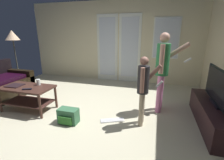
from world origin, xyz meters
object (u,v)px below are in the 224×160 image
at_px(loose_keyboard, 112,120).
at_px(tv_remote_black, 27,89).
at_px(person_adult, 163,66).
at_px(backpack, 68,116).
at_px(person_child, 143,86).
at_px(floor_lamp, 13,38).
at_px(cup_near_edge, 38,82).
at_px(tv_stand, 213,115).
at_px(coffee_table, 28,93).
at_px(laptop_closed, 15,86).
at_px(flat_screen_tv, 218,88).

relative_size(loose_keyboard, tv_remote_black, 2.67).
relative_size(person_adult, backpack, 4.47).
bearing_deg(person_child, floor_lamp, 162.90).
distance_m(cup_near_edge, tv_remote_black, 0.32).
distance_m(tv_stand, loose_keyboard, 1.77).
bearing_deg(person_adult, person_child, -115.85).
height_order(person_adult, backpack, person_adult).
bearing_deg(backpack, coffee_table, 167.20).
bearing_deg(tv_stand, loose_keyboard, -169.38).
distance_m(laptop_closed, tv_remote_black, 0.43).
relative_size(floor_lamp, tv_remote_black, 9.67).
bearing_deg(person_adult, flat_screen_tv, -21.02).
height_order(tv_stand, backpack, tv_stand).
distance_m(coffee_table, person_adult, 2.81).
distance_m(flat_screen_tv, person_child, 1.23).
relative_size(floor_lamp, loose_keyboard, 3.63).
relative_size(person_adult, person_child, 1.31).
height_order(coffee_table, floor_lamp, floor_lamp).
distance_m(backpack, laptop_closed, 1.41).
relative_size(coffee_table, laptop_closed, 3.46).
relative_size(floor_lamp, cup_near_edge, 13.21).
distance_m(tv_stand, cup_near_edge, 3.41).
bearing_deg(person_adult, cup_near_edge, -167.61).
bearing_deg(floor_lamp, person_child, -17.10).
bearing_deg(person_child, laptop_closed, -177.54).
distance_m(flat_screen_tv, floor_lamp, 5.17).
distance_m(flat_screen_tv, loose_keyboard, 1.89).
bearing_deg(tv_stand, backpack, -166.19).
distance_m(tv_stand, laptop_closed, 3.85).
distance_m(person_child, tv_remote_black, 2.22).
bearing_deg(floor_lamp, tv_remote_black, -40.65).
height_order(tv_stand, cup_near_edge, cup_near_edge).
relative_size(flat_screen_tv, backpack, 3.42).
height_order(loose_keyboard, laptop_closed, laptop_closed).
bearing_deg(person_child, coffee_table, -177.96).
height_order(person_child, cup_near_edge, person_child).
relative_size(flat_screen_tv, loose_keyboard, 2.67).
bearing_deg(backpack, person_child, 14.33).
distance_m(flat_screen_tv, person_adult, 0.99).
xyz_separation_m(laptop_closed, cup_near_edge, (0.43, 0.19, 0.05)).
xyz_separation_m(tv_stand, cup_near_edge, (-3.38, -0.20, 0.38)).
bearing_deg(laptop_closed, person_adult, 12.32).
bearing_deg(flat_screen_tv, backpack, -166.10).
height_order(coffee_table, backpack, coffee_table).
bearing_deg(laptop_closed, cup_near_edge, 22.24).
distance_m(coffee_table, tv_remote_black, 0.25).
relative_size(floor_lamp, backpack, 4.65).
xyz_separation_m(floor_lamp, laptop_closed, (1.23, -1.30, -0.91)).
relative_size(flat_screen_tv, floor_lamp, 0.74).
distance_m(flat_screen_tv, laptop_closed, 3.84).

